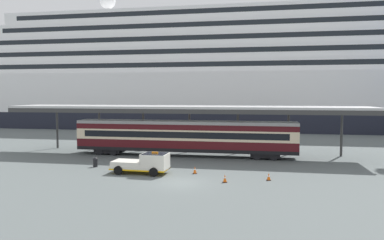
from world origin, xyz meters
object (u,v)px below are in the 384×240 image
train_carriage (184,136)px  traffic_cone_mid (269,177)px  traffic_cone_far (225,178)px  quay_bollard (95,162)px  cruise_ship (319,76)px  traffic_cone_near (195,170)px  service_truck (145,163)px

train_carriage → traffic_cone_mid: (9.30, -10.47, -2.01)m
traffic_cone_far → quay_bollard: 13.82m
traffic_cone_mid → train_carriage: bearing=131.6°
cruise_ship → traffic_cone_far: bearing=-106.4°
cruise_ship → traffic_cone_near: 56.34m
train_carriage → traffic_cone_far: size_ratio=37.62×
service_truck → traffic_cone_mid: service_truck is taller
traffic_cone_near → traffic_cone_mid: size_ratio=1.08×
traffic_cone_near → quay_bollard: bearing=173.0°
cruise_ship → train_carriage: bearing=-117.0°
traffic_cone_far → traffic_cone_near: bearing=136.8°
traffic_cone_near → traffic_cone_mid: (6.52, -1.43, -0.02)m
train_carriage → traffic_cone_near: 9.67m
train_carriage → traffic_cone_mid: bearing=-48.4°
quay_bollard → traffic_cone_far: bearing=-17.0°
traffic_cone_near → quay_bollard: size_ratio=0.70×
service_truck → traffic_cone_far: 7.70m
cruise_ship → traffic_cone_mid: (-12.56, -53.29, -11.01)m
traffic_cone_mid → cruise_ship: bearing=76.7°
cruise_ship → quay_bollard: cruise_ship is taller
train_carriage → traffic_cone_far: 13.31m
traffic_cone_far → train_carriage: bearing=115.9°
traffic_cone_mid → traffic_cone_near: bearing=167.7°
train_carriage → traffic_cone_far: train_carriage is taller
traffic_cone_mid → traffic_cone_far: traffic_cone_far is taller
train_carriage → traffic_cone_mid: size_ratio=41.15×
train_carriage → quay_bollard: 10.94m
cruise_ship → train_carriage: size_ratio=6.88×
cruise_ship → quay_bollard: size_ratio=183.38×
traffic_cone_near → quay_bollard: 10.32m
traffic_cone_far → quay_bollard: size_ratio=0.71×
cruise_ship → quay_bollard: bearing=-120.1°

